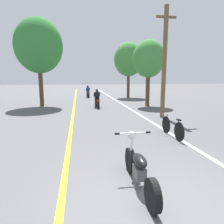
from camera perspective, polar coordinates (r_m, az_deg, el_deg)
The scene contains 11 objects.
ground_plane at distance 3.99m, azimuth 12.98°, elevation -24.81°, with size 120.00×120.00×0.00m, color #515154.
lane_stripe_center at distance 15.82m, azimuth -10.79°, elevation 1.56°, with size 0.14×48.00×0.01m, color yellow.
lane_stripe_edge at distance 16.23m, azimuth 3.51°, elevation 1.92°, with size 0.14×48.00×0.01m, color white.
utility_pole at distance 11.58m, azimuth 14.73°, elevation 13.69°, with size 1.10×0.24×5.99m.
roadside_tree_right_near at distance 16.15m, azimuth 10.42°, elevation 14.61°, with size 2.50×2.25×5.10m.
roadside_tree_right_far at distance 22.68m, azimuth 4.77°, elevation 14.70°, with size 3.20×2.88×6.02m.
roadside_tree_left at distance 16.78m, azimuth -20.24°, elevation 17.30°, with size 3.57×3.21×6.66m.
motorcycle_foreground at distance 4.30m, azimuth 7.67°, elevation -15.56°, with size 0.83×2.07×1.04m.
motorcycle_rider_lead at distance 15.11m, azimuth -4.29°, elevation 3.34°, with size 0.50×2.16×1.40m.
motorcycle_rider_far at distance 22.89m, azimuth -6.88°, elevation 5.48°, with size 0.50×2.00×1.35m.
bicycle_parked at distance 7.95m, azimuth 16.84°, elevation -4.21°, with size 0.44×1.78×0.81m.
Camera 1 is at (-1.33, -3.01, 2.26)m, focal length 32.00 mm.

